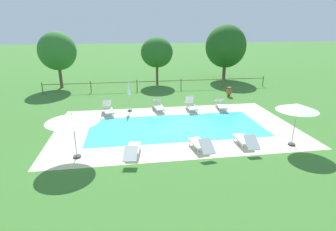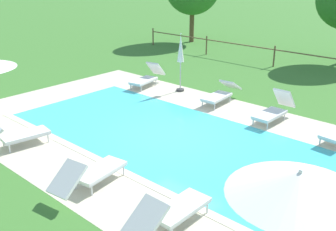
# 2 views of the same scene
# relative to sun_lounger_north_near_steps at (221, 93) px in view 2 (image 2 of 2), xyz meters

# --- Properties ---
(ground_plane) EXTENTS (160.00, 160.00, 0.00)m
(ground_plane) POSITION_rel_sun_lounger_north_near_steps_xyz_m (0.66, -3.56, -0.36)
(ground_plane) COLOR #3D752D
(pool_deck_paving) EXTENTS (14.30, 8.47, 0.01)m
(pool_deck_paving) POSITION_rel_sun_lounger_north_near_steps_xyz_m (0.66, -3.56, -0.36)
(pool_deck_paving) COLOR beige
(pool_deck_paving) RESTS_ON ground
(swimming_pool_water) EXTENTS (10.40, 4.56, 0.01)m
(swimming_pool_water) POSITION_rel_sun_lounger_north_near_steps_xyz_m (0.66, -3.56, -0.35)
(swimming_pool_water) COLOR #42CCD6
(swimming_pool_water) RESTS_ON ground
(pool_coping_rim) EXTENTS (10.88, 5.04, 0.01)m
(pool_coping_rim) POSITION_rel_sun_lounger_north_near_steps_xyz_m (0.66, -3.56, -0.35)
(pool_coping_rim) COLOR beige
(pool_coping_rim) RESTS_ON ground
(sun_lounger_north_near_steps) EXTENTS (0.76, 2.09, 0.76)m
(sun_lounger_north_near_steps) POSITION_rel_sun_lounger_north_near_steps_xyz_m (0.00, 0.00, 0.00)
(sun_lounger_north_near_steps) COLOR white
(sun_lounger_north_near_steps) RESTS_ON ground
(sun_lounger_north_mid) EXTENTS (0.61, 2.01, 0.83)m
(sun_lounger_north_mid) POSITION_rel_sun_lounger_north_near_steps_xyz_m (3.61, -6.82, 0.01)
(sun_lounger_north_mid) COLOR white
(sun_lounger_north_mid) RESTS_ON ground
(sun_lounger_north_end) EXTENTS (0.95, 1.99, 0.94)m
(sun_lounger_north_end) POSITION_rel_sun_lounger_north_near_steps_xyz_m (-3.54, -0.30, 0.03)
(sun_lounger_north_end) COLOR white
(sun_lounger_north_end) RESTS_ON ground
(sun_lounger_south_near_corner) EXTENTS (0.63, 1.87, 0.99)m
(sun_lounger_south_near_corner) POSITION_rel_sun_lounger_north_near_steps_xyz_m (2.35, -0.36, 0.03)
(sun_lounger_south_near_corner) COLOR white
(sun_lounger_south_near_corner) RESTS_ON ground
(sun_lounger_south_mid) EXTENTS (0.91, 2.12, 0.75)m
(sun_lounger_south_mid) POSITION_rel_sun_lounger_north_near_steps_xyz_m (-2.05, -7.05, -0.00)
(sun_lounger_south_mid) COLOR white
(sun_lounger_south_mid) RESTS_ON ground
(sun_lounger_south_far) EXTENTS (0.88, 2.07, 0.83)m
(sun_lounger_south_far) POSITION_rel_sun_lounger_north_near_steps_xyz_m (1.26, -6.94, 0.01)
(sun_lounger_south_far) COLOR white
(sun_lounger_south_far) RESTS_ON ground
(patio_umbrella_open_by_bench) EXTENTS (2.02, 2.02, 2.27)m
(patio_umbrella_open_by_bench) POSITION_rel_sun_lounger_north_near_steps_xyz_m (6.10, -6.99, 1.67)
(patio_umbrella_open_by_bench) COLOR #383838
(patio_umbrella_open_by_bench) RESTS_ON ground
(patio_umbrella_closed_row_west) EXTENTS (0.32, 0.32, 2.34)m
(patio_umbrella_closed_row_west) POSITION_rel_sun_lounger_north_near_steps_xyz_m (-2.06, 0.10, 1.21)
(patio_umbrella_closed_row_west) COLOR #383838
(patio_umbrella_closed_row_west) RESTS_ON ground
(perimeter_fence) EXTENTS (21.15, 0.08, 1.05)m
(perimeter_fence) POSITION_rel_sun_lounger_north_near_steps_xyz_m (0.86, 6.37, 0.35)
(perimeter_fence) COLOR brown
(perimeter_fence) RESTS_ON ground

